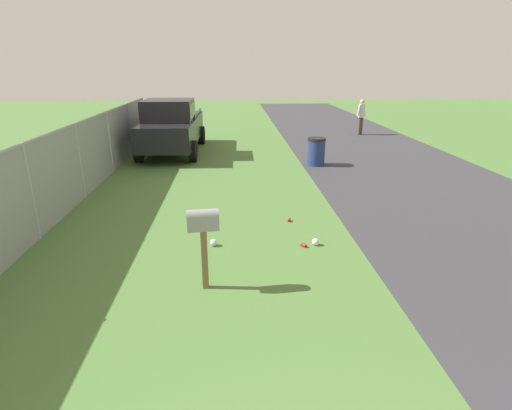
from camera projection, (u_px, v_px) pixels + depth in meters
name	position (u px, v px, depth m)	size (l,w,h in m)	color
mailbox	(203.00, 226.00, 6.02)	(0.25, 0.49, 1.31)	brown
pickup_truck	(171.00, 125.00, 15.61)	(5.33, 2.25, 2.09)	black
trash_bin	(316.00, 151.00, 13.89)	(0.62, 0.62, 0.95)	navy
pedestrian	(361.00, 114.00, 19.76)	(0.31, 0.51, 1.71)	#4C4238
fence_section	(58.00, 172.00, 9.05)	(18.71, 0.07, 1.95)	#9EA3A8
litter_can_midfield_a	(304.00, 245.00, 7.77)	(0.07, 0.07, 0.12)	red
litter_can_near_hydrant	(289.00, 220.00, 9.02)	(0.07, 0.07, 0.12)	red
litter_bag_by_mailbox	(214.00, 242.00, 7.79)	(0.14, 0.14, 0.14)	silver
litter_bag_midfield_b	(315.00, 242.00, 7.82)	(0.14, 0.14, 0.14)	silver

